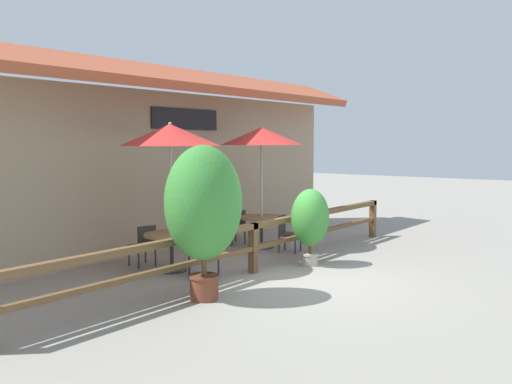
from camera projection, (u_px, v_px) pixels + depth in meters
ground_plane at (300, 281)px, 10.16m from camera, size 60.00×60.00×0.00m
building_facade at (142, 156)px, 12.43m from camera, size 14.28×1.49×4.23m
patio_railing at (253, 237)px, 10.73m from camera, size 10.40×0.14×0.95m
patio_umbrella_near at (170, 135)px, 10.71m from camera, size 1.90×1.90×2.85m
dining_table_near at (172, 241)px, 10.89m from camera, size 1.06×1.06×0.73m
chair_near_streetside at (201, 252)px, 10.49m from camera, size 0.47×0.47×0.83m
chair_near_wallside at (144, 244)px, 11.30m from camera, size 0.49×0.49×0.83m
patio_umbrella_middle at (262, 136)px, 13.13m from camera, size 1.90×1.90×2.85m
dining_table_middle at (262, 223)px, 13.30m from camera, size 1.06×1.06×0.73m
chair_middle_streetside at (287, 232)px, 12.79m from camera, size 0.51×0.51×0.83m
chair_middle_wallside at (236, 225)px, 13.77m from camera, size 0.51×0.51×0.83m
potted_plant_tall_tropical at (203, 206)px, 8.84m from camera, size 1.28×1.15×2.43m
potted_plant_entrance_palm at (310, 219)px, 11.38m from camera, size 0.82×0.74×1.54m
potted_plant_broad_leaf at (217, 210)px, 13.67m from camera, size 0.79×0.71×1.31m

